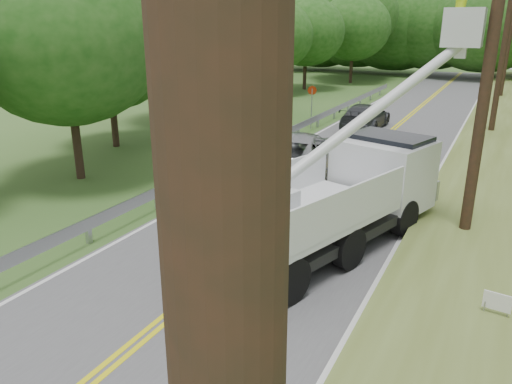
% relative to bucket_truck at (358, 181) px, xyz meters
% --- Properties ---
extents(ground, '(140.00, 140.00, 0.00)m').
position_rel_bucket_truck_xyz_m(ground, '(-2.24, -7.76, -1.64)').
color(ground, '#2A4F1E').
rests_on(ground, ground).
extents(road, '(7.20, 96.00, 0.03)m').
position_rel_bucket_truck_xyz_m(road, '(-2.24, 6.24, -1.63)').
color(road, '#545356').
rests_on(road, ground).
extents(guardrail, '(0.18, 48.00, 0.77)m').
position_rel_bucket_truck_xyz_m(guardrail, '(-6.26, 7.14, -1.08)').
color(guardrail, '#9B9DA3').
rests_on(guardrail, ground).
extents(utility_poles, '(1.60, 43.30, 10.00)m').
position_rel_bucket_truck_xyz_m(utility_poles, '(2.76, 9.25, 3.63)').
color(utility_poles, black).
rests_on(utility_poles, ground).
extents(treeline_left, '(10.45, 53.53, 10.65)m').
position_rel_bucket_truck_xyz_m(treeline_left, '(-12.77, 21.80, 3.84)').
color(treeline_left, '#332319').
rests_on(treeline_left, ground).
extents(treeline_horizon, '(56.35, 14.41, 10.71)m').
position_rel_bucket_truck_xyz_m(treeline_horizon, '(-2.00, 48.43, 3.86)').
color(treeline_horizon, '#194A11').
rests_on(treeline_horizon, ground).
extents(bucket_truck, '(5.27, 7.88, 7.24)m').
position_rel_bucket_truck_xyz_m(bucket_truck, '(0.00, 0.00, 0.00)').
color(bucket_truck, black).
rests_on(bucket_truck, road).
extents(suv_silver, '(4.18, 6.79, 1.75)m').
position_rel_bucket_truck_xyz_m(suv_silver, '(-3.73, 4.63, -0.74)').
color(suv_silver, '#A7AAAE').
rests_on(suv_silver, road).
extents(suv_darkgrey, '(2.00, 4.86, 1.41)m').
position_rel_bucket_truck_xyz_m(suv_darkgrey, '(-3.74, 14.93, -0.91)').
color(suv_darkgrey, '#393C41').
rests_on(suv_darkgrey, road).
extents(stop_sign_permanent, '(0.49, 0.22, 2.42)m').
position_rel_bucket_truck_xyz_m(stop_sign_permanent, '(-6.52, 13.60, -0.04)').
color(stop_sign_permanent, '#9B9DA3').
rests_on(stop_sign_permanent, ground).
extents(yard_sign, '(0.52, 0.10, 0.76)m').
position_rel_bucket_truck_xyz_m(yard_sign, '(3.70, -3.10, -1.09)').
color(yard_sign, white).
rests_on(yard_sign, ground).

